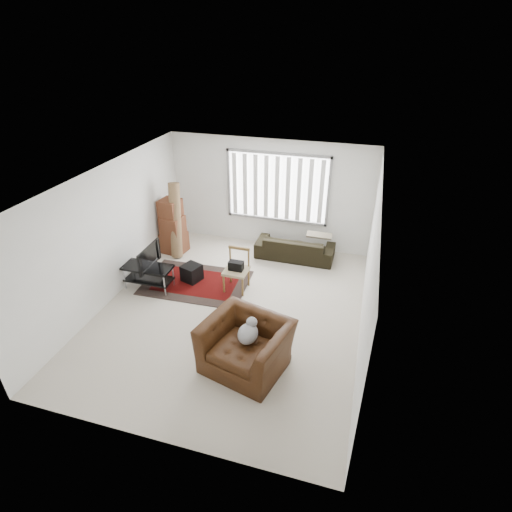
% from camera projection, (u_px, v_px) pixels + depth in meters
% --- Properties ---
extents(room, '(6.00, 6.02, 2.71)m').
position_uv_depth(room, '(239.00, 220.00, 7.48)').
color(room, beige).
rests_on(room, ground).
extents(persian_rug, '(2.30, 1.58, 0.02)m').
position_uv_depth(persian_rug, '(196.00, 282.00, 8.80)').
color(persian_rug, black).
rests_on(persian_rug, ground).
extents(tv_stand, '(1.05, 0.47, 0.53)m').
position_uv_depth(tv_stand, '(148.00, 272.00, 8.47)').
color(tv_stand, black).
rests_on(tv_stand, ground).
extents(tv, '(0.11, 0.85, 0.49)m').
position_uv_depth(tv, '(146.00, 256.00, 8.27)').
color(tv, black).
rests_on(tv, tv_stand).
extents(subwoofer, '(0.47, 0.47, 0.37)m').
position_uv_depth(subwoofer, '(192.00, 273.00, 8.79)').
color(subwoofer, black).
rests_on(subwoofer, persian_rug).
extents(moving_boxes, '(0.62, 0.58, 1.37)m').
position_uv_depth(moving_boxes, '(173.00, 228.00, 9.74)').
color(moving_boxes, brown).
rests_on(moving_boxes, ground).
extents(white_flatpack, '(0.56, 0.25, 0.69)m').
position_uv_depth(white_flatpack, '(176.00, 236.00, 10.00)').
color(white_flatpack, silver).
rests_on(white_flatpack, ground).
extents(rolled_rug, '(0.39, 0.66, 1.81)m').
position_uv_depth(rolled_rug, '(175.00, 221.00, 9.48)').
color(rolled_rug, brown).
rests_on(rolled_rug, ground).
extents(sofa, '(1.88, 0.82, 0.72)m').
position_uv_depth(sofa, '(295.00, 244.00, 9.61)').
color(sofa, black).
rests_on(sofa, ground).
extents(side_chair, '(0.50, 0.50, 0.92)m').
position_uv_depth(side_chair, '(236.00, 268.00, 8.37)').
color(side_chair, '#938360').
rests_on(side_chair, ground).
extents(armchair, '(1.56, 1.44, 0.97)m').
position_uv_depth(armchair, '(246.00, 343.00, 6.42)').
color(armchair, '#391D0B').
rests_on(armchair, ground).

